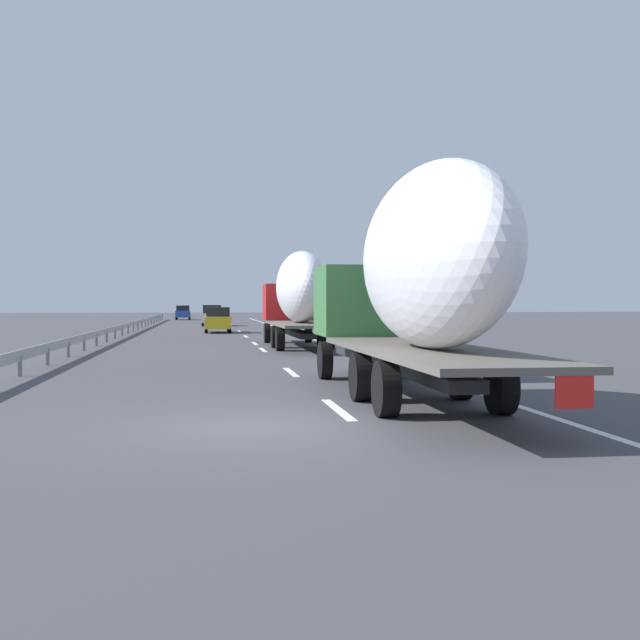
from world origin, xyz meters
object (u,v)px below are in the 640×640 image
(truck_lead, at_px, (298,294))
(car_blue_sedan, at_px, (183,312))
(truck_trailing, at_px, (416,275))
(car_yellow_coupe, at_px, (218,320))
(car_white_van, at_px, (212,315))
(road_sign, at_px, (320,303))

(truck_lead, height_order, car_blue_sedan, truck_lead)
(truck_lead, height_order, truck_trailing, truck_trailing)
(car_yellow_coupe, distance_m, car_white_van, 17.53)
(car_yellow_coupe, bearing_deg, car_white_van, 0.81)
(truck_lead, relative_size, car_yellow_coupe, 2.91)
(truck_trailing, xyz_separation_m, road_sign, (35.30, -3.10, -0.60))
(car_blue_sedan, bearing_deg, car_white_van, -173.16)
(car_yellow_coupe, height_order, car_white_van, car_white_van)
(truck_lead, distance_m, car_blue_sedan, 65.90)
(road_sign, bearing_deg, car_blue_sedan, 11.19)
(car_white_van, relative_size, road_sign, 1.52)
(car_yellow_coupe, bearing_deg, truck_lead, -170.16)
(car_blue_sedan, bearing_deg, road_sign, -168.81)
(car_yellow_coupe, relative_size, car_white_van, 1.01)
(truck_trailing, distance_m, car_blue_sedan, 86.95)
(truck_lead, relative_size, car_white_van, 2.94)
(car_yellow_coupe, distance_m, car_blue_sedan, 45.78)
(truck_trailing, height_order, car_white_van, truck_trailing)
(truck_lead, xyz_separation_m, car_white_van, (37.39, 3.69, -1.55))
(car_blue_sedan, bearing_deg, car_yellow_coupe, -175.47)
(truck_trailing, xyz_separation_m, car_white_van, (58.54, 3.69, -1.71))
(truck_lead, bearing_deg, car_yellow_coupe, 9.84)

